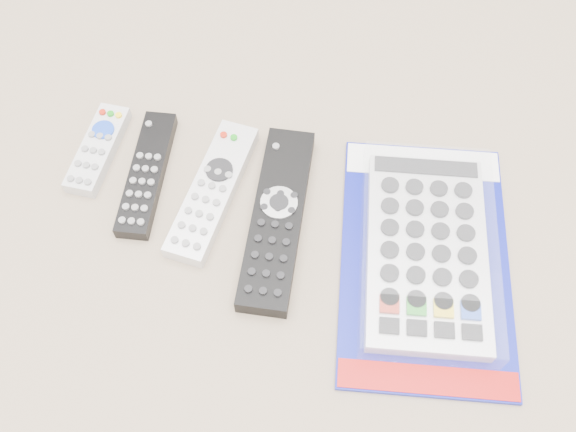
% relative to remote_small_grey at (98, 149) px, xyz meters
% --- Properties ---
extents(remote_small_grey, '(0.04, 0.13, 0.02)m').
position_rel_remote_small_grey_xyz_m(remote_small_grey, '(0.00, 0.00, 0.00)').
color(remote_small_grey, silver).
rests_on(remote_small_grey, ground).
extents(remote_slim_black, '(0.05, 0.18, 0.02)m').
position_rel_remote_small_grey_xyz_m(remote_slim_black, '(0.07, -0.02, -0.00)').
color(remote_slim_black, black).
rests_on(remote_slim_black, ground).
extents(remote_silver_dvd, '(0.07, 0.20, 0.02)m').
position_rel_remote_small_grey_xyz_m(remote_silver_dvd, '(0.16, -0.03, 0.00)').
color(remote_silver_dvd, silver).
rests_on(remote_silver_dvd, ground).
extents(remote_large_black, '(0.07, 0.25, 0.03)m').
position_rel_remote_small_grey_xyz_m(remote_large_black, '(0.24, -0.06, 0.00)').
color(remote_large_black, black).
rests_on(remote_large_black, ground).
extents(jumbo_remote_packaged, '(0.23, 0.34, 0.04)m').
position_rel_remote_small_grey_xyz_m(jumbo_remote_packaged, '(0.42, -0.07, 0.01)').
color(jumbo_remote_packaged, '#0D1491').
rests_on(jumbo_remote_packaged, ground).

